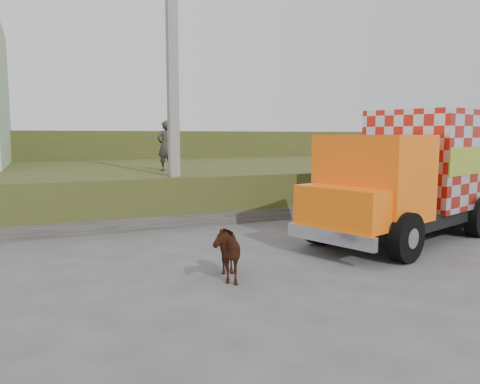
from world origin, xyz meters
name	(u,v)px	position (x,y,z in m)	size (l,w,h in m)	color
ground	(272,256)	(0.00, 0.00, 0.00)	(120.00, 120.00, 0.00)	#474749
embankment	(164,183)	(0.00, 10.00, 0.75)	(40.00, 12.00, 1.50)	#324818
embankment_far	(118,155)	(0.00, 22.00, 1.50)	(40.00, 12.00, 3.00)	#324818
retaining_strip	(145,223)	(-2.00, 4.20, 0.20)	(16.00, 0.50, 0.40)	#595651
utility_pole	(173,91)	(-1.00, 4.60, 4.08)	(1.20, 0.30, 8.00)	gray
cargo_truck	(425,172)	(4.98, 0.50, 1.76)	(8.01, 4.72, 3.41)	black
cow	(224,251)	(-1.62, -1.16, 0.56)	(0.60, 1.32, 1.12)	black
pedestrian	(165,146)	(-0.65, 7.01, 2.39)	(0.65, 0.42, 1.77)	#2B2926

